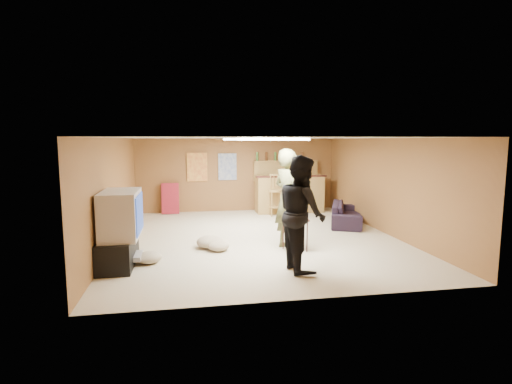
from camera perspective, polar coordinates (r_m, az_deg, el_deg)
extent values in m
plane|color=#C1B393|center=(8.91, 0.23, -6.56)|extent=(7.00, 7.00, 0.00)
cube|color=silver|center=(8.64, 0.23, 7.74)|extent=(6.00, 7.00, 0.02)
cube|color=brown|center=(12.15, -2.71, 2.47)|extent=(6.00, 0.02, 2.20)
cube|color=brown|center=(5.34, 6.94, -4.05)|extent=(6.00, 0.02, 2.20)
cube|color=brown|center=(8.69, -19.63, 0.03)|extent=(0.02, 7.00, 2.20)
cube|color=brown|center=(9.70, 17.96, 0.84)|extent=(0.02, 7.00, 2.20)
cube|color=black|center=(7.36, -19.10, -8.01)|extent=(0.55, 1.30, 0.50)
cube|color=#B2B2B7|center=(7.35, -17.35, -8.75)|extent=(0.35, 0.50, 0.08)
cube|color=#B2B2B7|center=(7.20, -18.77, -3.01)|extent=(0.60, 1.10, 0.80)
cube|color=navy|center=(7.16, -16.31, -2.97)|extent=(0.02, 0.95, 0.65)
cube|color=olive|center=(11.96, 4.79, -0.28)|extent=(2.00, 0.60, 1.10)
cube|color=#391912|center=(11.66, 5.13, 2.24)|extent=(2.10, 0.12, 0.05)
cube|color=olive|center=(12.30, 4.30, 4.39)|extent=(2.00, 0.18, 0.05)
cube|color=olive|center=(12.34, 4.27, 3.01)|extent=(2.00, 0.14, 0.60)
cube|color=#BF3F26|center=(11.99, -8.40, 3.54)|extent=(0.60, 0.03, 0.85)
cube|color=#334C99|center=(12.05, -4.11, 3.62)|extent=(0.55, 0.03, 0.80)
cube|color=maroon|center=(11.93, -12.14, -0.92)|extent=(0.50, 0.26, 0.91)
cube|color=white|center=(7.17, 2.38, 7.54)|extent=(1.20, 0.60, 0.04)
cube|color=white|center=(9.82, -1.02, 7.54)|extent=(1.20, 0.60, 0.04)
imported|color=brown|center=(7.89, 4.58, -1.04)|extent=(0.73, 0.86, 1.99)
imported|color=black|center=(6.64, 6.52, -3.01)|extent=(0.80, 0.99, 1.92)
imported|color=black|center=(10.55, 12.86, -3.02)|extent=(1.39, 1.99, 0.54)
cube|color=#391912|center=(7.89, 5.59, -6.04)|extent=(0.53, 0.44, 0.64)
cylinder|color=#B90C15|center=(7.83, 4.66, -3.28)|extent=(0.09, 0.09, 0.12)
cylinder|color=#B90C15|center=(7.77, 6.18, -3.38)|extent=(0.10, 0.10, 0.12)
cylinder|color=#152095|center=(7.93, 6.29, -3.18)|extent=(0.11, 0.11, 0.12)
ellipsoid|color=tan|center=(8.14, -6.62, -7.08)|extent=(0.70, 0.70, 0.24)
ellipsoid|color=tan|center=(7.92, -5.40, -7.69)|extent=(0.48, 0.48, 0.19)
ellipsoid|color=tan|center=(7.37, -15.07, -9.01)|extent=(0.58, 0.58, 0.20)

